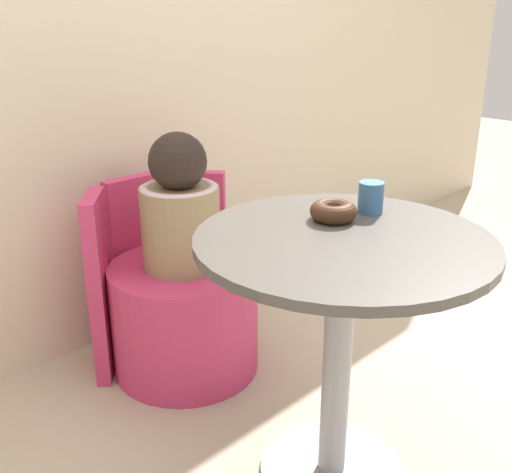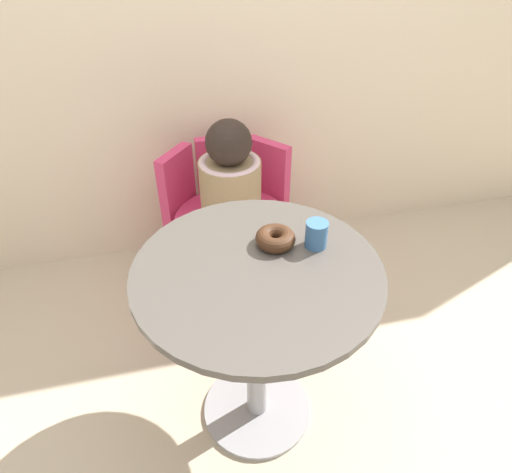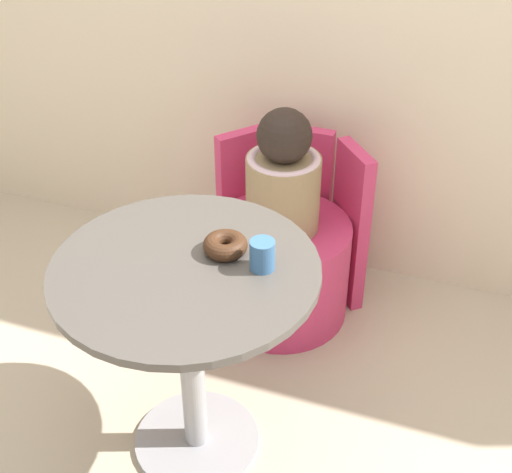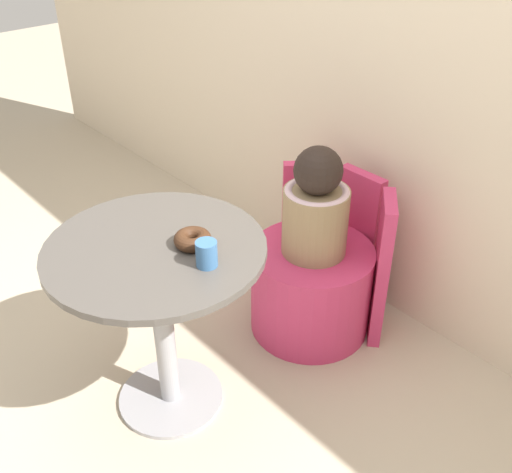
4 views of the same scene
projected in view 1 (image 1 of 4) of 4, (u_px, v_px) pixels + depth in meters
The scene contains 8 objects.
ground_plane at pixel (348, 457), 1.75m from camera, with size 12.00×12.00×0.00m, color #B7A88E.
back_wall at pixel (104, 19), 2.08m from camera, with size 6.00×0.06×2.40m.
round_table at pixel (340, 302), 1.51m from camera, with size 0.74×0.74×0.71m.
tub_chair at pixel (185, 317), 2.14m from camera, with size 0.52×0.52×0.40m.
booth_backrest at pixel (147, 266), 2.23m from camera, with size 0.62×0.23×0.66m.
child_figure at pixel (180, 209), 1.99m from camera, with size 0.27×0.27×0.46m.
donut at pixel (333, 211), 1.55m from camera, with size 0.12×0.12×0.05m.
cup at pixel (371, 198), 1.61m from camera, with size 0.07×0.07×0.09m.
Camera 1 is at (-1.19, -0.81, 1.23)m, focal length 42.00 mm.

